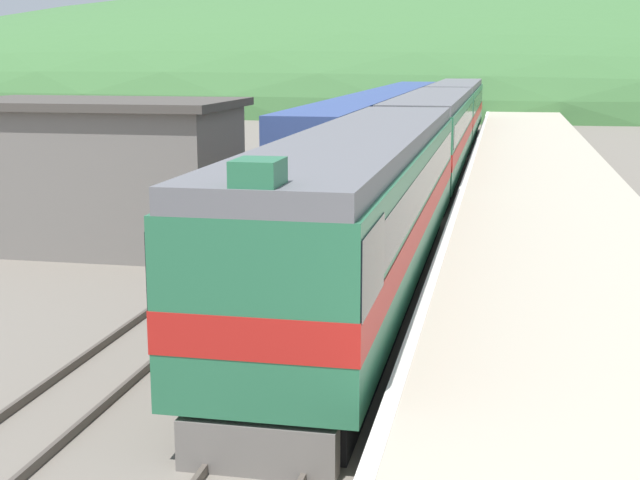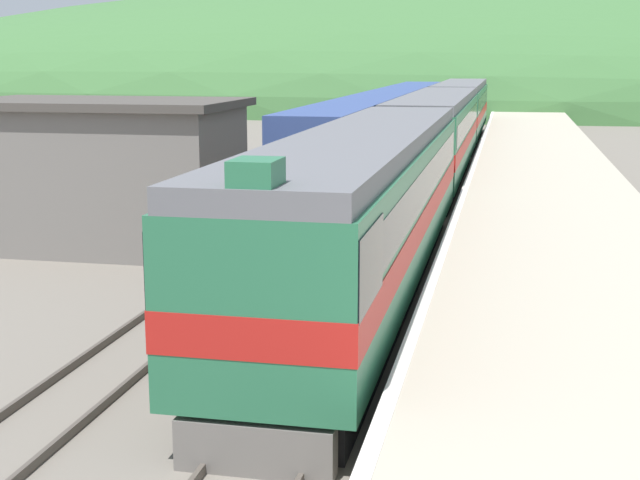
{
  "view_description": "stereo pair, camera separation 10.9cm",
  "coord_description": "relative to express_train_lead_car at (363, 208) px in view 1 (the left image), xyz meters",
  "views": [
    {
      "loc": [
        3.25,
        4.57,
        5.84
      ],
      "look_at": [
        -0.08,
        20.76,
        2.43
      ],
      "focal_mm": 50.0,
      "sensor_mm": 36.0,
      "label": 1
    },
    {
      "loc": [
        3.36,
        4.59,
        5.84
      ],
      "look_at": [
        -0.08,
        20.76,
        2.43
      ],
      "focal_mm": 50.0,
      "sensor_mm": 36.0,
      "label": 2
    }
  ],
  "objects": [
    {
      "name": "track_main",
      "position": [
        0.0,
        44.46,
        -2.17
      ],
      "size": [
        1.52,
        180.0,
        0.16
      ],
      "color": "#4C443D",
      "rests_on": "ground"
    },
    {
      "name": "station_shed",
      "position": [
        -8.88,
        4.38,
        0.05
      ],
      "size": [
        8.44,
        5.08,
        4.56
      ],
      "color": "slate",
      "rests_on": "ground"
    },
    {
      "name": "siding_train",
      "position": [
        -3.88,
        32.54,
        -0.31
      ],
      "size": [
        2.9,
        45.15,
        3.76
      ],
      "color": "black",
      "rests_on": "ground"
    },
    {
      "name": "carriage_third",
      "position": [
        0.0,
        41.53,
        -0.01
      ],
      "size": [
        3.02,
        19.67,
        4.12
      ],
      "color": "black",
      "rests_on": "ground"
    },
    {
      "name": "distant_hills",
      "position": [
        0.0,
        103.06,
        -2.25
      ],
      "size": [
        198.72,
        89.42,
        31.13
      ],
      "color": "#3D6B38",
      "rests_on": "ground"
    },
    {
      "name": "carriage_second",
      "position": [
        0.0,
        20.98,
        -0.01
      ],
      "size": [
        3.02,
        19.67,
        4.12
      ],
      "color": "black",
      "rests_on": "ground"
    },
    {
      "name": "platform",
      "position": [
        4.84,
        24.46,
        -1.7
      ],
      "size": [
        6.2,
        140.0,
        1.12
      ],
      "color": "#B2A893",
      "rests_on": "ground"
    },
    {
      "name": "express_train_lead_car",
      "position": [
        0.0,
        0.0,
        0.0
      ],
      "size": [
        3.03,
        20.07,
        4.48
      ],
      "color": "black",
      "rests_on": "ground"
    },
    {
      "name": "track_siding",
      "position": [
        -3.88,
        44.46,
        -2.17
      ],
      "size": [
        1.52,
        180.0,
        0.16
      ],
      "color": "#4C443D",
      "rests_on": "ground"
    }
  ]
}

